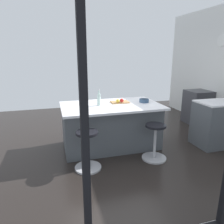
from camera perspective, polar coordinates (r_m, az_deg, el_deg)
name	(u,v)px	position (r m, az deg, el deg)	size (l,w,h in m)	color
ground_plane	(125,143)	(4.58, 3.52, -8.28)	(7.03, 7.03, 0.00)	black
oven_range	(198,107)	(6.20, 22.07, 1.27)	(0.60, 0.61, 0.89)	#38383D
kitchen_island	(111,125)	(4.27, -0.36, -3.61)	(1.92, 1.15, 0.89)	#4C5156
stool_by_window	(155,143)	(3.88, 11.47, -8.19)	(0.44, 0.44, 0.65)	#B7B7BC
stool_middle	(88,151)	(3.52, -6.60, -10.51)	(0.44, 0.44, 0.65)	#B7B7BC
cutting_board	(120,102)	(4.29, 2.10, 2.68)	(0.36, 0.24, 0.02)	tan
apple_red	(122,100)	(4.22, 2.64, 3.14)	(0.08, 0.08, 0.08)	red
apple_yellow	(118,101)	(4.19, 1.58, 3.02)	(0.07, 0.07, 0.07)	gold
water_bottle	(99,99)	(4.03, -3.56, 3.47)	(0.06, 0.06, 0.31)	silver
fruit_bowl	(144,100)	(4.36, 8.64, 3.11)	(0.19, 0.19, 0.07)	#334C6B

